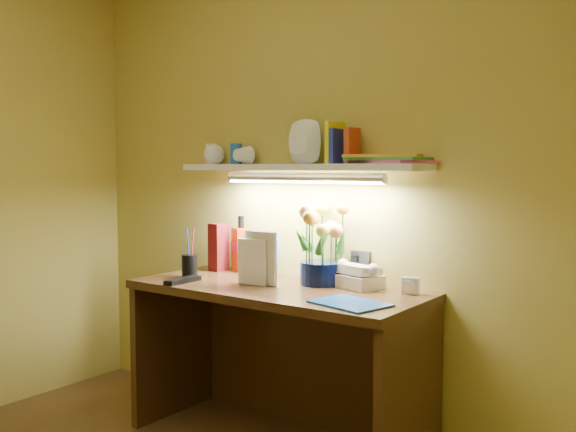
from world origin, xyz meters
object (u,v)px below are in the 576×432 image
Objects in this scene: desk at (277,366)px; flower_bouquet at (322,245)px; desk_clock at (411,286)px; whisky_bottle at (241,244)px; telephone at (358,274)px.

desk is 3.77× the size of flower_bouquet.
whisky_bottle reaches higher than desk_clock.
telephone is 0.70× the size of whisky_bottle.
whisky_bottle reaches higher than telephone.
flower_bouquet is at bearing 169.11° from desk_clock.
desk is 0.74m from desk_clock.
whisky_bottle is at bearing 163.79° from desk_clock.
telephone is at bearing 168.16° from desk_clock.
whisky_bottle is (-0.74, 0.05, 0.09)m from telephone.
telephone is 0.74m from whisky_bottle.
whisky_bottle is at bearing 173.54° from flower_bouquet.
desk_clock is (0.44, 0.02, -0.15)m from flower_bouquet.
flower_bouquet is at bearing -159.88° from telephone.
whisky_bottle is at bearing -168.05° from telephone.
desk_clock is at bearing -2.24° from whisky_bottle.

